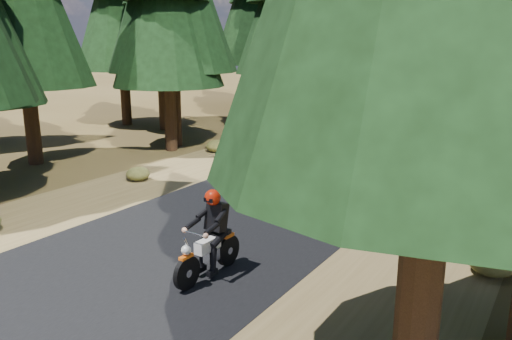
# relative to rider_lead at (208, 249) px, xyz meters

# --- Properties ---
(ground) EXTENTS (120.00, 120.00, 0.00)m
(ground) POSITION_rel_rider_lead_xyz_m (-1.43, 2.40, -0.57)
(ground) COLOR #433418
(ground) RESTS_ON ground
(road) EXTENTS (6.00, 100.00, 0.01)m
(road) POSITION_rel_rider_lead_xyz_m (-1.43, 7.40, -0.56)
(road) COLOR black
(road) RESTS_ON ground
(shoulder_l) EXTENTS (3.20, 100.00, 0.01)m
(shoulder_l) POSITION_rel_rider_lead_xyz_m (-6.03, 7.40, -0.57)
(shoulder_l) COLOR brown
(shoulder_l) RESTS_ON ground
(shoulder_r) EXTENTS (3.20, 100.00, 0.01)m
(shoulder_r) POSITION_rel_rider_lead_xyz_m (3.17, 7.40, -0.57)
(shoulder_r) COLOR brown
(shoulder_r) RESTS_ON ground
(understory_shrubs) EXTENTS (14.17, 29.85, 0.65)m
(understory_shrubs) POSITION_rel_rider_lead_xyz_m (-0.17, 9.33, -0.30)
(understory_shrubs) COLOR #474C1E
(understory_shrubs) RESTS_ON ground
(rider_lead) EXTENTS (0.61, 1.91, 1.70)m
(rider_lead) POSITION_rel_rider_lead_xyz_m (0.00, 0.00, 0.00)
(rider_lead) COLOR silver
(rider_lead) RESTS_ON road
(rider_follow) EXTENTS (0.99, 1.92, 1.65)m
(rider_follow) POSITION_rel_rider_lead_xyz_m (-2.32, 8.39, -0.02)
(rider_follow) COLOR #960A0B
(rider_follow) RESTS_ON road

